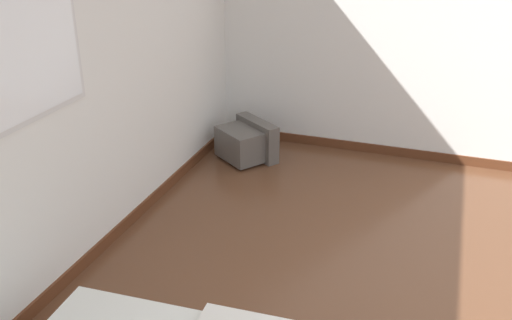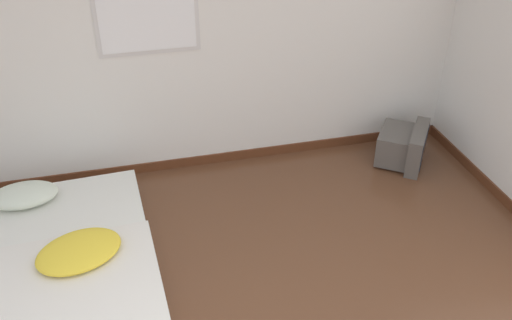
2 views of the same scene
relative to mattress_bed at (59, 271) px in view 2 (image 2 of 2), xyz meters
The scene contains 3 objects.
wall_back 1.99m from the mattress_bed, 57.12° to the left, with size 7.88×0.08×2.60m.
mattress_bed is the anchor object (origin of this frame).
crt_tv 3.21m from the mattress_bed, 16.48° to the left, with size 0.62×0.64×0.36m.
Camera 2 is at (-0.26, -1.56, 2.93)m, focal length 40.00 mm.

